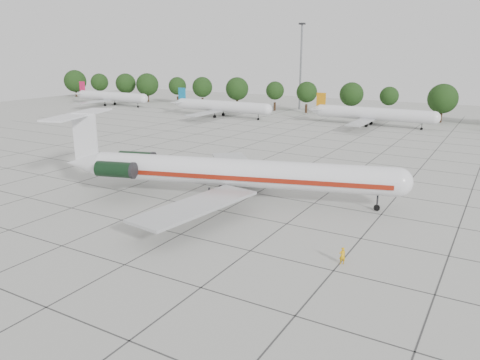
{
  "coord_description": "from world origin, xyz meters",
  "views": [
    {
      "loc": [
        27.17,
        -42.87,
        17.97
      ],
      "look_at": [
        1.24,
        1.71,
        3.5
      ],
      "focal_mm": 35.0,
      "sensor_mm": 36.0,
      "label": 1
    }
  ],
  "objects_px": {
    "bg_airliner_a": "(111,97)",
    "bg_airliner_b": "(221,106)",
    "bg_airliner_c": "(373,114)",
    "floodlight_mast": "(301,62)",
    "main_airliner": "(220,171)",
    "ground_crew": "(342,256)"
  },
  "relations": [
    {
      "from": "bg_airliner_c",
      "to": "main_airliner",
      "type": "bearing_deg",
      "value": -90.79
    },
    {
      "from": "ground_crew",
      "to": "floodlight_mast",
      "type": "distance_m",
      "value": 109.5
    },
    {
      "from": "main_airliner",
      "to": "ground_crew",
      "type": "relative_size",
      "value": 27.43
    },
    {
      "from": "main_airliner",
      "to": "bg_airliner_b",
      "type": "bearing_deg",
      "value": 105.07
    },
    {
      "from": "ground_crew",
      "to": "main_airliner",
      "type": "bearing_deg",
      "value": -65.67
    },
    {
      "from": "floodlight_mast",
      "to": "ground_crew",
      "type": "bearing_deg",
      "value": -64.85
    },
    {
      "from": "main_airliner",
      "to": "bg_airliner_c",
      "type": "relative_size",
      "value": 1.51
    },
    {
      "from": "bg_airliner_c",
      "to": "floodlight_mast",
      "type": "xyz_separation_m",
      "value": [
        -28.28,
        21.64,
        11.37
      ]
    },
    {
      "from": "ground_crew",
      "to": "bg_airliner_a",
      "type": "height_order",
      "value": "bg_airliner_a"
    },
    {
      "from": "main_airliner",
      "to": "bg_airliner_b",
      "type": "relative_size",
      "value": 1.51
    },
    {
      "from": "bg_airliner_c",
      "to": "ground_crew",
      "type": "bearing_deg",
      "value": -76.87
    },
    {
      "from": "ground_crew",
      "to": "bg_airliner_a",
      "type": "distance_m",
      "value": 128.57
    },
    {
      "from": "ground_crew",
      "to": "bg_airliner_a",
      "type": "xyz_separation_m",
      "value": [
        -103.52,
        76.23,
        2.13
      ]
    },
    {
      "from": "bg_airliner_b",
      "to": "floodlight_mast",
      "type": "relative_size",
      "value": 1.11
    },
    {
      "from": "bg_airliner_c",
      "to": "floodlight_mast",
      "type": "bearing_deg",
      "value": 142.58
    },
    {
      "from": "bg_airliner_a",
      "to": "bg_airliner_c",
      "type": "relative_size",
      "value": 1.0
    },
    {
      "from": "ground_crew",
      "to": "floodlight_mast",
      "type": "relative_size",
      "value": 0.06
    },
    {
      "from": "bg_airliner_a",
      "to": "bg_airliner_b",
      "type": "bearing_deg",
      "value": -5.85
    },
    {
      "from": "main_airliner",
      "to": "bg_airliner_c",
      "type": "height_order",
      "value": "main_airliner"
    },
    {
      "from": "bg_airliner_a",
      "to": "bg_airliner_b",
      "type": "distance_m",
      "value": 46.06
    },
    {
      "from": "floodlight_mast",
      "to": "bg_airliner_c",
      "type": "bearing_deg",
      "value": -37.42
    },
    {
      "from": "bg_airliner_b",
      "to": "bg_airliner_c",
      "type": "xyz_separation_m",
      "value": [
        39.8,
        5.2,
        0.0
      ]
    }
  ]
}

